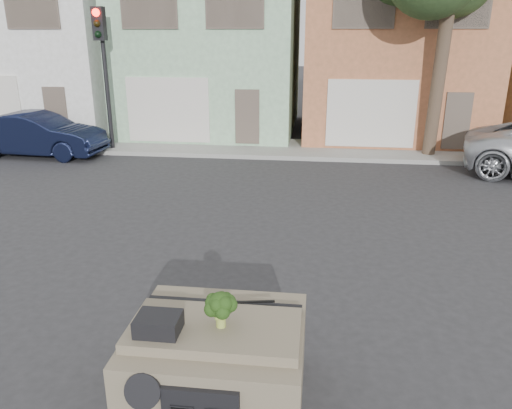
# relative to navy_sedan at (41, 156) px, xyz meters

# --- Properties ---
(ground_plane) EXTENTS (120.00, 120.00, 0.00)m
(ground_plane) POSITION_rel_navy_sedan_xyz_m (8.80, -8.59, 0.00)
(ground_plane) COLOR #303033
(ground_plane) RESTS_ON ground
(sidewalk) EXTENTS (40.00, 3.00, 0.15)m
(sidewalk) POSITION_rel_navy_sedan_xyz_m (8.80, 1.91, 0.07)
(sidewalk) COLOR gray
(sidewalk) RESTS_ON ground
(townhouse_white) EXTENTS (7.20, 8.20, 7.55)m
(townhouse_white) POSITION_rel_navy_sedan_xyz_m (-2.20, 5.91, 3.77)
(townhouse_white) COLOR white
(townhouse_white) RESTS_ON ground
(townhouse_mint) EXTENTS (7.20, 8.20, 7.55)m
(townhouse_mint) POSITION_rel_navy_sedan_xyz_m (5.30, 5.91, 3.77)
(townhouse_mint) COLOR #98C29B
(townhouse_mint) RESTS_ON ground
(townhouse_tan) EXTENTS (7.20, 8.20, 7.55)m
(townhouse_tan) POSITION_rel_navy_sedan_xyz_m (12.80, 5.91, 3.77)
(townhouse_tan) COLOR #B56B45
(townhouse_tan) RESTS_ON ground
(navy_sedan) EXTENTS (4.79, 1.89, 1.55)m
(navy_sedan) POSITION_rel_navy_sedan_xyz_m (0.00, 0.00, 0.00)
(navy_sedan) COLOR black
(navy_sedan) RESTS_ON ground
(traffic_signal) EXTENTS (0.40, 0.40, 5.10)m
(traffic_signal) POSITION_rel_navy_sedan_xyz_m (2.30, 0.91, 2.55)
(traffic_signal) COLOR black
(traffic_signal) RESTS_ON ground
(tree_near) EXTENTS (4.40, 4.00, 8.50)m
(tree_near) POSITION_rel_navy_sedan_xyz_m (13.80, 1.21, 4.25)
(tree_near) COLOR #2A3F1F
(tree_near) RESTS_ON ground
(car_dashboard) EXTENTS (2.00, 1.80, 1.12)m
(car_dashboard) POSITION_rel_navy_sedan_xyz_m (8.80, -11.59, 0.56)
(car_dashboard) COLOR #746953
(car_dashboard) RESTS_ON ground
(instrument_hump) EXTENTS (0.48, 0.38, 0.20)m
(instrument_hump) POSITION_rel_navy_sedan_xyz_m (8.22, -11.94, 1.22)
(instrument_hump) COLOR black
(instrument_hump) RESTS_ON car_dashboard
(wiper_arm) EXTENTS (0.69, 0.15, 0.02)m
(wiper_arm) POSITION_rel_navy_sedan_xyz_m (9.08, -11.21, 1.13)
(wiper_arm) COLOR black
(wiper_arm) RESTS_ON car_dashboard
(broccoli) EXTENTS (0.41, 0.41, 0.43)m
(broccoli) POSITION_rel_navy_sedan_xyz_m (8.87, -11.75, 1.33)
(broccoli) COLOR #1B340F
(broccoli) RESTS_ON car_dashboard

